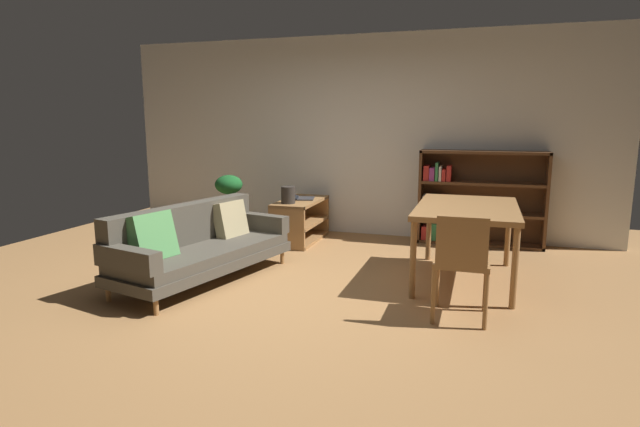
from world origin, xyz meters
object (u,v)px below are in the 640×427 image
at_px(fabric_couch, 197,244).
at_px(media_console, 300,221).
at_px(open_laptop, 300,197).
at_px(potted_floor_plant, 229,202).
at_px(dining_chair_near, 462,260).
at_px(dining_table, 467,213).
at_px(bookshelf, 473,198).
at_px(desk_speaker, 288,195).

xyz_separation_m(fabric_couch, media_console, (0.41, 1.88, -0.10)).
height_order(open_laptop, potted_floor_plant, potted_floor_plant).
relative_size(open_laptop, potted_floor_plant, 0.53).
relative_size(media_console, dining_chair_near, 1.21).
height_order(media_console, dining_table, dining_table).
bearing_deg(open_laptop, potted_floor_plant, -165.50).
height_order(dining_table, bookshelf, bookshelf).
bearing_deg(desk_speaker, fabric_couch, -103.00).
bearing_deg(dining_chair_near, media_console, 134.23).
height_order(dining_chair_near, bookshelf, bookshelf).
distance_m(fabric_couch, desk_speaker, 1.64).
xyz_separation_m(desk_speaker, dining_chair_near, (2.18, -1.88, -0.15)).
relative_size(desk_speaker, bookshelf, 0.14).
bearing_deg(dining_chair_near, potted_floor_plant, 146.73).
distance_m(dining_table, bookshelf, 1.66).
relative_size(fabric_couch, bookshelf, 1.33).
relative_size(desk_speaker, dining_table, 0.15).
bearing_deg(open_laptop, dining_table, -28.63).
distance_m(media_console, desk_speaker, 0.49).
bearing_deg(dining_table, desk_speaker, 159.82).
bearing_deg(potted_floor_plant, dining_table, -16.94).
xyz_separation_m(media_console, potted_floor_plant, (-0.95, -0.17, 0.23)).
bearing_deg(desk_speaker, media_console, 80.56).
xyz_separation_m(media_console, open_laptop, (-0.02, 0.07, 0.30)).
xyz_separation_m(fabric_couch, desk_speaker, (0.36, 1.57, 0.29)).
height_order(media_console, bookshelf, bookshelf).
bearing_deg(media_console, bookshelf, 14.39).
distance_m(media_console, potted_floor_plant, 0.99).
relative_size(dining_chair_near, bookshelf, 0.56).
height_order(fabric_couch, potted_floor_plant, potted_floor_plant).
bearing_deg(potted_floor_plant, media_console, 10.15).
xyz_separation_m(fabric_couch, potted_floor_plant, (-0.53, 1.71, 0.13)).
bearing_deg(potted_floor_plant, bookshelf, 13.11).
xyz_separation_m(fabric_couch, open_laptop, (0.39, 1.94, 0.20)).
xyz_separation_m(open_laptop, bookshelf, (2.18, 0.48, 0.02)).
xyz_separation_m(dining_table, dining_chair_near, (0.00, -1.08, -0.18)).
distance_m(potted_floor_plant, bookshelf, 3.18).
height_order(open_laptop, bookshelf, bookshelf).
bearing_deg(desk_speaker, dining_table, -20.18).
distance_m(open_laptop, bookshelf, 2.23).
height_order(dining_table, dining_chair_near, dining_chair_near).
bearing_deg(dining_chair_near, dining_table, 90.21).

